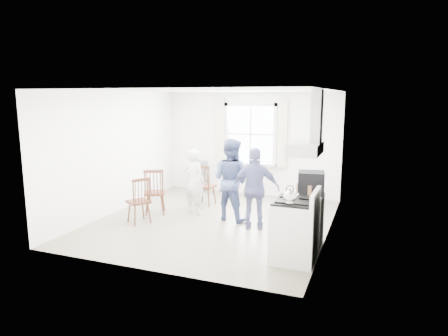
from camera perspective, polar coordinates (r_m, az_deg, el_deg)
room_shell at (r=7.87m, az=-1.55°, el=1.49°), size 4.62×5.12×2.64m
window_assembly at (r=10.13m, az=3.77°, el=4.35°), size 1.88×0.24×1.70m
range_hood at (r=5.93m, az=12.05°, el=4.27°), size 0.45×0.76×0.94m
shelf_unit at (r=10.68m, az=-3.67°, el=-1.12°), size 0.40×0.30×0.80m
gas_stove at (r=6.26m, az=10.10°, el=-8.66°), size 0.68×0.76×1.12m
kettle at (r=5.89m, az=9.37°, el=-4.15°), size 0.19×0.19×0.27m
low_cabinet at (r=6.92m, az=11.79°, el=-7.18°), size 0.50×0.55×0.90m
stereo_stack at (r=6.72m, az=12.32°, el=-2.09°), size 0.47×0.43×0.37m
cardboard_box at (r=6.69m, az=11.71°, el=-2.98°), size 0.33×0.29×0.18m
windsor_chair_a at (r=8.54m, az=-9.94°, el=-2.69°), size 0.56×0.55×1.00m
windsor_chair_b at (r=9.14m, az=-2.97°, el=-1.84°), size 0.44×0.43×0.96m
windsor_chair_c at (r=8.01m, az=-11.84°, el=-3.89°), size 0.54×0.54×0.94m
person_left at (r=8.51m, az=-4.28°, el=-1.95°), size 0.60×0.60×1.41m
person_mid at (r=8.06m, az=0.99°, el=-1.68°), size 0.97×0.97×1.67m
person_right at (r=7.52m, az=4.48°, el=-2.99°), size 1.11×1.11×1.56m
potted_plant at (r=10.05m, az=4.64°, el=1.77°), size 0.24×0.24×0.35m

